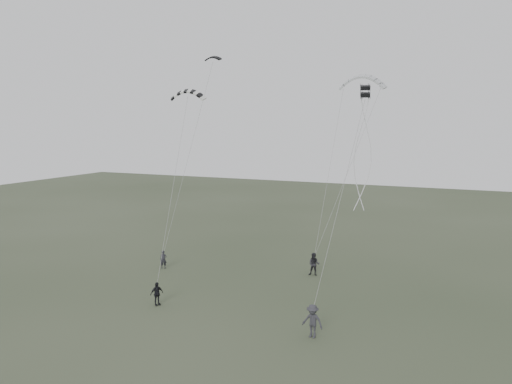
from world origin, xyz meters
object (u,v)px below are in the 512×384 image
at_px(flyer_center, 157,294).
at_px(kite_pale_large, 362,76).
at_px(kite_box, 365,91).
at_px(flyer_left, 163,260).
at_px(flyer_far, 312,321).
at_px(kite_striped, 188,91).
at_px(kite_dark_small, 213,57).
at_px(flyer_right, 314,264).

xyz_separation_m(flyer_center, kite_pale_large, (10.14, 15.26, 15.14)).
xyz_separation_m(flyer_center, kite_box, (12.54, 4.89, 13.29)).
height_order(flyer_left, flyer_far, flyer_far).
height_order(flyer_left, kite_striped, kite_striped).
distance_m(flyer_left, kite_box, 21.75).
xyz_separation_m(flyer_center, kite_dark_small, (-1.90, 11.73, 16.90)).
bearing_deg(kite_dark_small, flyer_center, -79.37).
bearing_deg(flyer_right, kite_pale_large, 54.60).
bearing_deg(kite_dark_small, kite_box, -23.94).
bearing_deg(flyer_center, kite_striped, 41.80).
height_order(flyer_left, kite_pale_large, kite_pale_large).
relative_size(flyer_right, kite_pale_large, 0.48).
bearing_deg(flyer_left, flyer_right, -16.35).
distance_m(kite_pale_large, kite_box, 10.81).
distance_m(flyer_right, kite_pale_large, 15.92).
distance_m(flyer_right, flyer_far, 11.76).
height_order(flyer_center, kite_box, kite_box).
bearing_deg(flyer_right, flyer_left, -173.19).
distance_m(flyer_center, kite_striped, 15.76).
bearing_deg(flyer_far, kite_dark_small, 144.16).
relative_size(kite_dark_small, kite_box, 2.12).
relative_size(kite_pale_large, kite_box, 5.62).
relative_size(flyer_left, kite_dark_small, 1.04).
bearing_deg(flyer_far, kite_box, 83.18).
height_order(flyer_right, flyer_center, flyer_right).
distance_m(flyer_left, flyer_far, 17.52).
bearing_deg(kite_pale_large, flyer_left, -153.30).
distance_m(kite_dark_small, kite_pale_large, 12.67).
distance_m(kite_dark_small, kite_box, 16.38).
distance_m(flyer_far, kite_dark_small, 24.55).
distance_m(flyer_left, kite_dark_small, 17.67).
bearing_deg(flyer_center, kite_box, -40.62).
xyz_separation_m(flyer_right, kite_dark_small, (-9.60, 1.16, 16.77)).
relative_size(kite_dark_small, kite_striped, 0.54).
relative_size(flyer_center, kite_striped, 0.58).
xyz_separation_m(flyer_left, kite_box, (17.02, -2.50, 13.32)).
relative_size(flyer_left, kite_pale_large, 0.39).
relative_size(flyer_right, flyer_far, 0.95).
xyz_separation_m(flyer_right, flyer_center, (-7.70, -10.57, -0.13)).
xyz_separation_m(flyer_left, kite_dark_small, (2.58, 4.35, 16.93)).
height_order(kite_dark_small, kite_pale_large, kite_dark_small).
height_order(flyer_far, kite_box, kite_box).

